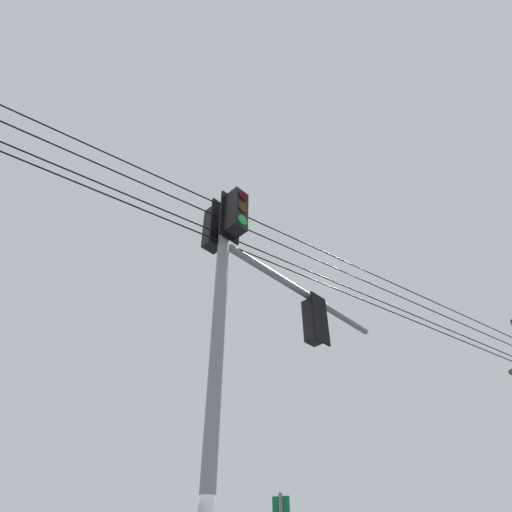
{
  "coord_description": "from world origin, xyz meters",
  "views": [
    {
      "loc": [
        4.81,
        -2.1,
        1.59
      ],
      "look_at": [
        -0.96,
        -0.18,
        6.52
      ],
      "focal_mm": 29.59,
      "sensor_mm": 36.0,
      "label": 1
    }
  ],
  "objects": [
    {
      "name": "overhead_wire_span",
      "position": [
        -0.33,
        -1.87,
        6.74
      ],
      "size": [
        5.97,
        21.56,
        1.14
      ],
      "color": "black"
    },
    {
      "name": "signal_mast_assembly",
      "position": [
        -0.89,
        -0.31,
        5.22
      ],
      "size": [
        2.51,
        4.27,
        7.4
      ],
      "color": "gray",
      "rests_on": "ground"
    }
  ]
}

